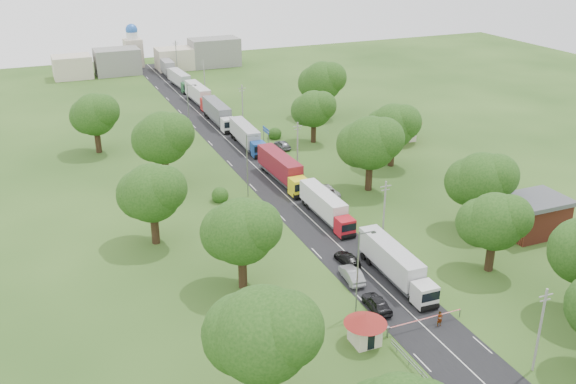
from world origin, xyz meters
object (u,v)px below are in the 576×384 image
truck_0 (395,264)px  pedestrian_near (440,319)px  boom_barrier (414,322)px  guard_booth (365,325)px  car_lane_mid (352,275)px  info_sign (266,133)px  car_lane_front (377,303)px

truck_0 → pedestrian_near: (-0.62, -10.08, -1.28)m
boom_barrier → pedestrian_near: bearing=-10.0°
guard_booth → car_lane_mid: size_ratio=0.91×
info_sign → car_lane_front: size_ratio=0.86×
car_lane_mid → info_sign: bearing=-92.8°
info_sign → truck_0: 50.53m
pedestrian_near → guard_booth: bearing=-178.9°
truck_0 → pedestrian_near: size_ratio=8.45×
boom_barrier → car_lane_mid: bearing=96.4°
truck_0 → car_lane_mid: truck_0 is taller
guard_booth → pedestrian_near: guard_booth is taller
car_lane_mid → car_lane_front: bearing=93.0°
guard_booth → boom_barrier: bearing=0.0°
car_lane_front → car_lane_mid: size_ratio=0.98×
boom_barrier → info_sign: bearing=83.8°
boom_barrier → car_lane_front: car_lane_front is taller
boom_barrier → pedestrian_near: pedestrian_near is taller
truck_0 → pedestrian_near: bearing=-93.5°
guard_booth → car_lane_mid: 12.27m
truck_0 → car_lane_mid: 5.24m
guard_booth → info_sign: 61.27m
truck_0 → car_lane_front: 7.14m
info_sign → car_lane_front: (-8.20, -55.21, -2.19)m
pedestrian_near → car_lane_mid: bearing=113.7°
boom_barrier → car_lane_mid: (-1.27, 11.31, -0.10)m
boom_barrier → info_sign: info_sign is taller
boom_barrier → pedestrian_near: 2.92m
boom_barrier → car_lane_mid: car_lane_mid is taller
truck_0 → car_lane_front: truck_0 is taller
car_lane_mid → pedestrian_near: 12.52m
truck_0 → car_lane_front: size_ratio=3.07×
car_lane_front → car_lane_mid: (0.37, 6.52, -0.01)m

